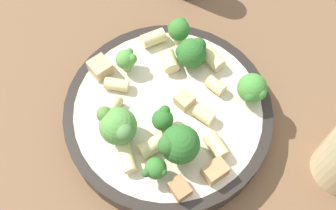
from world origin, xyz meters
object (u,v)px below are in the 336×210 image
broccoli_floret_4 (127,59)px  chicken_chunk_0 (180,188)px  broccoli_floret_2 (192,52)px  rigatoni_9 (169,62)px  broccoli_floret_1 (178,145)px  rigatoni_2 (203,117)px  rigatoni_6 (113,106)px  rigatoni_5 (216,145)px  chicken_chunk_2 (215,171)px  broccoli_floret_3 (156,169)px  rigatoni_4 (150,147)px  pasta_bowl (168,114)px  rigatoni_7 (153,38)px  broccoli_floret_0 (118,126)px  chicken_chunk_3 (100,68)px  chicken_chunk_1 (184,100)px  rigatoni_1 (127,158)px  broccoli_floret_6 (253,89)px  rigatoni_3 (216,86)px  rigatoni_8 (117,85)px  broccoli_floret_7 (179,29)px  broccoli_floret_5 (164,118)px  rigatoni_0 (213,59)px

broccoli_floret_4 → chicken_chunk_0: broccoli_floret_4 is taller
broccoli_floret_2 → rigatoni_9: broccoli_floret_2 is taller
broccoli_floret_1 → chicken_chunk_0: bearing=17.3°
rigatoni_2 → rigatoni_6: bearing=-82.8°
rigatoni_5 → chicken_chunk_2: 0.03m
broccoli_floret_3 → rigatoni_4: broccoli_floret_3 is taller
pasta_bowl → rigatoni_7: rigatoni_7 is taller
rigatoni_5 → chicken_chunk_0: rigatoni_5 is taller
broccoli_floret_1 → rigatoni_6: (-0.03, -0.08, -0.02)m
broccoli_floret_3 → rigatoni_4: 0.03m
broccoli_floret_0 → broccoli_floret_2: bearing=155.0°
rigatoni_6 → chicken_chunk_3: size_ratio=0.97×
chicken_chunk_3 → broccoli_floret_1: bearing=55.5°
broccoli_floret_0 → chicken_chunk_1: (-0.06, 0.06, -0.02)m
pasta_bowl → broccoli_floret_2: 0.07m
rigatoni_1 → pasta_bowl: bearing=160.1°
broccoli_floret_6 → rigatoni_3: broccoli_floret_6 is taller
rigatoni_2 → rigatoni_3: 0.04m
broccoli_floret_1 → rigatoni_7: (-0.13, -0.06, -0.02)m
broccoli_floret_3 → rigatoni_5: (-0.04, 0.05, -0.01)m
rigatoni_1 → rigatoni_6: (-0.05, -0.03, 0.00)m
rigatoni_2 → chicken_chunk_0: same height
rigatoni_5 → rigatoni_3: bearing=-167.8°
broccoli_floret_0 → rigatoni_8: 0.06m
rigatoni_1 → chicken_chunk_1: 0.09m
broccoli_floret_0 → rigatoni_5: size_ratio=1.60×
chicken_chunk_2 → broccoli_floret_7: bearing=-153.3°
broccoli_floret_2 → broccoli_floret_3: (0.14, -0.00, -0.00)m
rigatoni_4 → chicken_chunk_0: size_ratio=1.14×
broccoli_floret_5 → rigatoni_6: broccoli_floret_5 is taller
rigatoni_2 → broccoli_floret_1: bearing=-19.6°
broccoli_floret_4 → rigatoni_5: broccoli_floret_4 is taller
broccoli_floret_1 → rigatoni_6: broccoli_floret_1 is taller
rigatoni_5 → chicken_chunk_1: size_ratio=1.57×
broccoli_floret_7 → rigatoni_3: size_ratio=1.64×
broccoli_floret_3 → rigatoni_9: (-0.13, -0.02, -0.01)m
broccoli_floret_2 → broccoli_floret_5: broccoli_floret_2 is taller
chicken_chunk_1 → broccoli_floret_2: bearing=-174.2°
chicken_chunk_0 → chicken_chunk_1: same height
rigatoni_8 → rigatoni_0: bearing=121.8°
rigatoni_2 → chicken_chunk_2: (0.06, 0.02, 0.00)m
rigatoni_2 → rigatoni_3: bearing=173.8°
broccoli_floret_6 → chicken_chunk_0: bearing=-22.3°
rigatoni_1 → chicken_chunk_2: chicken_chunk_2 is taller
broccoli_floret_5 → chicken_chunk_0: 0.07m
broccoli_floret_0 → chicken_chunk_1: size_ratio=2.50×
rigatoni_6 → chicken_chunk_0: 0.12m
broccoli_floret_5 → broccoli_floret_0: bearing=-60.0°
broccoli_floret_7 → rigatoni_4: size_ratio=1.49×
rigatoni_6 → rigatoni_7: rigatoni_7 is taller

